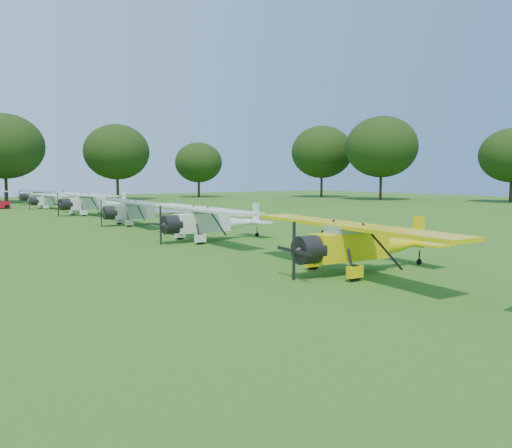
{
  "coord_description": "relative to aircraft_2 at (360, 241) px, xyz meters",
  "views": [
    {
      "loc": [
        -14.56,
        -23.33,
        3.84
      ],
      "look_at": [
        0.2,
        -2.58,
        1.4
      ],
      "focal_mm": 35.0,
      "sensor_mm": 36.0,
      "label": 1
    }
  ],
  "objects": [
    {
      "name": "aircraft_7",
      "position": [
        1.09,
        60.62,
        -0.09
      ],
      "size": [
        6.49,
        10.28,
        2.02
      ],
      "rotation": [
        0.0,
        0.0,
        0.15
      ],
      "color": "silver",
      "rests_on": "ground"
    },
    {
      "name": "tree_belt",
      "position": [
        3.27,
        9.77,
        6.76
      ],
      "size": [
        137.36,
        130.27,
        14.52
      ],
      "color": "black",
      "rests_on": "ground"
    },
    {
      "name": "ground",
      "position": [
        -0.3,
        9.61,
        -1.27
      ],
      "size": [
        160.0,
        160.0,
        0.0
      ],
      "primitive_type": "plane",
      "color": "#2E5615",
      "rests_on": "ground"
    },
    {
      "name": "aircraft_6",
      "position": [
        -0.14,
        48.95,
        -0.19
      ],
      "size": [
        5.93,
        9.45,
        1.86
      ],
      "rotation": [
        0.0,
        0.0,
        0.09
      ],
      "color": "white",
      "rests_on": "ground"
    },
    {
      "name": "aircraft_5",
      "position": [
        0.6,
        36.4,
        0.06
      ],
      "size": [
        7.31,
        11.63,
        2.28
      ],
      "rotation": [
        0.0,
        0.0,
        0.11
      ],
      "color": "white",
      "rests_on": "ground"
    },
    {
      "name": "aircraft_3",
      "position": [
        0.14,
        12.14,
        0.0
      ],
      "size": [
        6.96,
        11.05,
        2.18
      ],
      "rotation": [
        0.0,
        0.0,
        -0.02
      ],
      "color": "white",
      "rests_on": "ground"
    },
    {
      "name": "aircraft_2",
      "position": [
        0.0,
        0.0,
        0.0
      ],
      "size": [
        6.97,
        11.09,
        2.18
      ],
      "rotation": [
        0.0,
        0.0,
        -0.1
      ],
      "color": "yellow",
      "rests_on": "ground"
    },
    {
      "name": "aircraft_4",
      "position": [
        0.5,
        23.81,
        -0.06
      ],
      "size": [
        6.65,
        10.59,
        2.08
      ],
      "rotation": [
        0.0,
        0.0,
        -0.06
      ],
      "color": "silver",
      "rests_on": "ground"
    }
  ]
}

